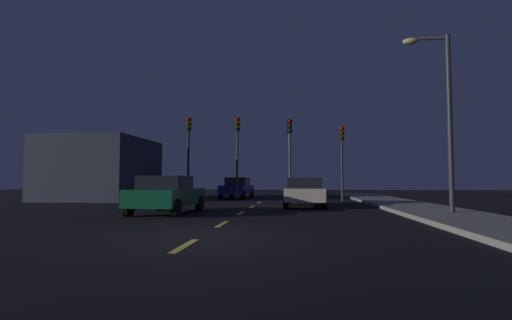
# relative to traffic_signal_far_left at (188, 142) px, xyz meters

# --- Properties ---
(ground_plane) EXTENTS (80.00, 80.00, 0.00)m
(ground_plane) POSITION_rel_traffic_signal_far_left_xyz_m (4.89, -8.91, -3.81)
(ground_plane) COLOR black
(sidewalk_curb_right) EXTENTS (3.00, 40.00, 0.15)m
(sidewalk_curb_right) POSITION_rel_traffic_signal_far_left_xyz_m (12.39, -8.91, -3.73)
(sidewalk_curb_right) COLOR gray
(sidewalk_curb_right) RESTS_ON ground_plane
(lane_stripe_nearest) EXTENTS (0.16, 1.60, 0.01)m
(lane_stripe_nearest) POSITION_rel_traffic_signal_far_left_xyz_m (4.89, -17.11, -3.80)
(lane_stripe_nearest) COLOR #EACC4C
(lane_stripe_nearest) RESTS_ON ground_plane
(lane_stripe_second) EXTENTS (0.16, 1.60, 0.01)m
(lane_stripe_second) POSITION_rel_traffic_signal_far_left_xyz_m (4.89, -13.31, -3.80)
(lane_stripe_second) COLOR #EACC4C
(lane_stripe_second) RESTS_ON ground_plane
(lane_stripe_third) EXTENTS (0.16, 1.60, 0.01)m
(lane_stripe_third) POSITION_rel_traffic_signal_far_left_xyz_m (4.89, -9.51, -3.80)
(lane_stripe_third) COLOR #EACC4C
(lane_stripe_third) RESTS_ON ground_plane
(lane_stripe_fourth) EXTENTS (0.16, 1.60, 0.01)m
(lane_stripe_fourth) POSITION_rel_traffic_signal_far_left_xyz_m (4.89, -5.71, -3.80)
(lane_stripe_fourth) COLOR #EACC4C
(lane_stripe_fourth) RESTS_ON ground_plane
(lane_stripe_fifth) EXTENTS (0.16, 1.60, 0.01)m
(lane_stripe_fifth) POSITION_rel_traffic_signal_far_left_xyz_m (4.89, -1.91, -3.80)
(lane_stripe_fifth) COLOR #EACC4C
(lane_stripe_fifth) RESTS_ON ground_plane
(traffic_signal_far_left) EXTENTS (0.32, 0.38, 5.49)m
(traffic_signal_far_left) POSITION_rel_traffic_signal_far_left_xyz_m (0.00, 0.00, 0.00)
(traffic_signal_far_left) COLOR black
(traffic_signal_far_left) RESTS_ON ground_plane
(traffic_signal_center_left) EXTENTS (0.32, 0.38, 5.43)m
(traffic_signal_center_left) POSITION_rel_traffic_signal_far_left_xyz_m (3.26, -0.00, -0.04)
(traffic_signal_center_left) COLOR #2D2D30
(traffic_signal_center_left) RESTS_ON ground_plane
(traffic_signal_center_right) EXTENTS (0.32, 0.38, 5.25)m
(traffic_signal_center_right) POSITION_rel_traffic_signal_far_left_xyz_m (6.66, -0.00, -0.15)
(traffic_signal_center_right) COLOR #4C4C51
(traffic_signal_center_right) RESTS_ON ground_plane
(traffic_signal_far_right) EXTENTS (0.32, 0.38, 4.74)m
(traffic_signal_far_right) POSITION_rel_traffic_signal_far_left_xyz_m (9.95, -0.00, -0.47)
(traffic_signal_far_right) COLOR #2D2D30
(traffic_signal_far_right) RESTS_ON ground_plane
(car_stopped_ahead) EXTENTS (2.04, 4.43, 1.43)m
(car_stopped_ahead) POSITION_rel_traffic_signal_far_left_xyz_m (7.49, -5.37, -3.07)
(car_stopped_ahead) COLOR beige
(car_stopped_ahead) RESTS_ON ground_plane
(car_adjacent_lane) EXTENTS (2.14, 4.02, 1.47)m
(car_adjacent_lane) POSITION_rel_traffic_signal_far_left_xyz_m (2.03, -9.98, -3.05)
(car_adjacent_lane) COLOR #0F4C2D
(car_adjacent_lane) RESTS_ON ground_plane
(car_oncoming_far) EXTENTS (2.06, 4.68, 1.53)m
(car_oncoming_far) POSITION_rel_traffic_signal_far_left_xyz_m (2.71, 3.54, -3.03)
(car_oncoming_far) COLOR navy
(car_oncoming_far) RESTS_ON ground_plane
(street_lamp_right) EXTENTS (1.70, 0.36, 6.69)m
(street_lamp_right) POSITION_rel_traffic_signal_far_left_xyz_m (12.43, -9.94, 0.24)
(street_lamp_right) COLOR #2D2D30
(street_lamp_right) RESTS_ON ground_plane
(storefront_left) EXTENTS (5.97, 7.04, 4.12)m
(storefront_left) POSITION_rel_traffic_signal_far_left_xyz_m (-6.10, 0.15, -1.75)
(storefront_left) COLOR #333847
(storefront_left) RESTS_ON ground_plane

